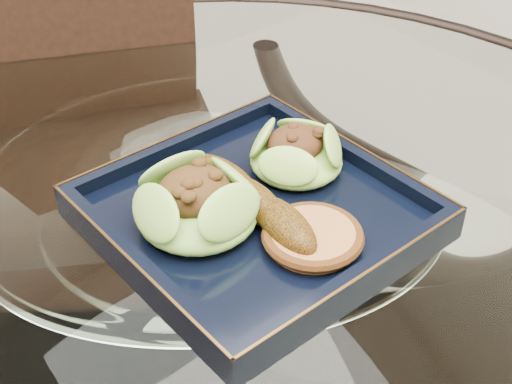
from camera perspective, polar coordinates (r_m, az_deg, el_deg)
dining_table at (r=0.79m, az=-3.12°, el=-11.69°), size 1.13×1.13×0.77m
dining_chair at (r=1.08m, az=-12.69°, el=-4.62°), size 0.50×0.50×0.88m
navy_plate at (r=0.67m, az=-0.00°, el=-2.05°), size 0.28×0.28×0.02m
lettuce_wrap_left at (r=0.64m, az=-4.70°, el=-1.21°), size 0.14×0.14×0.04m
lettuce_wrap_right at (r=0.70m, az=3.26°, el=2.90°), size 0.11×0.11×0.03m
roasted_plantain at (r=0.65m, az=-0.35°, el=-0.65°), size 0.04×0.17×0.03m
crumb_patty at (r=0.62m, az=4.55°, el=-3.68°), size 0.10×0.10×0.01m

